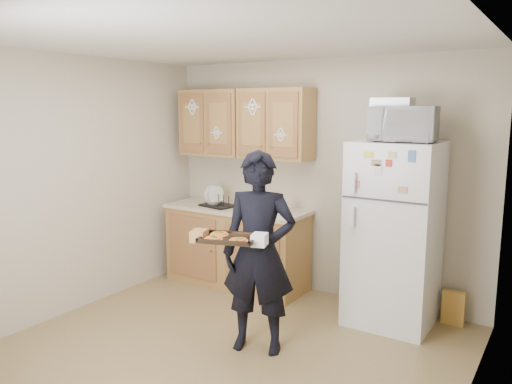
# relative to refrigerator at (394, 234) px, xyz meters

# --- Properties ---
(floor) EXTENTS (3.60, 3.60, 0.00)m
(floor) POSITION_rel_refrigerator_xyz_m (-0.95, -1.43, -0.85)
(floor) COLOR brown
(floor) RESTS_ON ground
(ceiling) EXTENTS (3.60, 3.60, 0.00)m
(ceiling) POSITION_rel_refrigerator_xyz_m (-0.95, -1.43, 1.65)
(ceiling) COLOR silver
(ceiling) RESTS_ON wall_back
(wall_back) EXTENTS (3.60, 0.04, 2.50)m
(wall_back) POSITION_rel_refrigerator_xyz_m (-0.95, 0.37, 0.40)
(wall_back) COLOR #B0A48F
(wall_back) RESTS_ON floor
(wall_left) EXTENTS (0.04, 3.60, 2.50)m
(wall_left) POSITION_rel_refrigerator_xyz_m (-2.75, -1.43, 0.40)
(wall_left) COLOR #B0A48F
(wall_left) RESTS_ON floor
(wall_right) EXTENTS (0.04, 3.60, 2.50)m
(wall_right) POSITION_rel_refrigerator_xyz_m (0.85, -1.43, 0.40)
(wall_right) COLOR #B0A48F
(wall_right) RESTS_ON floor
(refrigerator) EXTENTS (0.75, 0.70, 1.70)m
(refrigerator) POSITION_rel_refrigerator_xyz_m (0.00, 0.00, 0.00)
(refrigerator) COLOR silver
(refrigerator) RESTS_ON floor
(base_cabinet) EXTENTS (1.60, 0.60, 0.86)m
(base_cabinet) POSITION_rel_refrigerator_xyz_m (-1.80, 0.05, -0.42)
(base_cabinet) COLOR #965E33
(base_cabinet) RESTS_ON floor
(countertop) EXTENTS (1.64, 0.64, 0.04)m
(countertop) POSITION_rel_refrigerator_xyz_m (-1.80, 0.05, 0.03)
(countertop) COLOR #B8A88E
(countertop) RESTS_ON base_cabinet
(upper_cab_left) EXTENTS (0.80, 0.33, 0.75)m
(upper_cab_left) POSITION_rel_refrigerator_xyz_m (-2.20, 0.18, 0.98)
(upper_cab_left) COLOR #965E33
(upper_cab_left) RESTS_ON wall_back
(upper_cab_right) EXTENTS (0.80, 0.33, 0.75)m
(upper_cab_right) POSITION_rel_refrigerator_xyz_m (-1.38, 0.18, 0.98)
(upper_cab_right) COLOR #965E33
(upper_cab_right) RESTS_ON wall_back
(cereal_box) EXTENTS (0.20, 0.07, 0.32)m
(cereal_box) POSITION_rel_refrigerator_xyz_m (0.52, 0.24, -0.69)
(cereal_box) COLOR #E8B951
(cereal_box) RESTS_ON floor
(person) EXTENTS (0.70, 0.57, 1.66)m
(person) POSITION_rel_refrigerator_xyz_m (-0.76, -1.13, -0.02)
(person) COLOR black
(person) RESTS_ON floor
(baking_tray) EXTENTS (0.51, 0.43, 0.04)m
(baking_tray) POSITION_rel_refrigerator_xyz_m (-0.85, -1.42, 0.15)
(baking_tray) COLOR black
(baking_tray) RESTS_ON person
(pizza_front_left) EXTENTS (0.14, 0.14, 0.02)m
(pizza_front_left) POSITION_rel_refrigerator_xyz_m (-0.92, -1.51, 0.16)
(pizza_front_left) COLOR orange
(pizza_front_left) RESTS_ON baking_tray
(pizza_front_right) EXTENTS (0.14, 0.14, 0.02)m
(pizza_front_right) POSITION_rel_refrigerator_xyz_m (-0.73, -1.45, 0.16)
(pizza_front_right) COLOR orange
(pizza_front_right) RESTS_ON baking_tray
(pizza_back_left) EXTENTS (0.14, 0.14, 0.02)m
(pizza_back_left) POSITION_rel_refrigerator_xyz_m (-0.97, -1.38, 0.16)
(pizza_back_left) COLOR orange
(pizza_back_left) RESTS_ON baking_tray
(microwave) EXTENTS (0.60, 0.44, 0.31)m
(microwave) POSITION_rel_refrigerator_xyz_m (0.05, -0.05, 1.00)
(microwave) COLOR silver
(microwave) RESTS_ON refrigerator
(foil_pan) EXTENTS (0.36, 0.26, 0.07)m
(foil_pan) POSITION_rel_refrigerator_xyz_m (-0.06, -0.02, 1.20)
(foil_pan) COLOR silver
(foil_pan) RESTS_ON microwave
(dish_rack) EXTENTS (0.42, 0.35, 0.15)m
(dish_rack) POSITION_rel_refrigerator_xyz_m (-2.00, -0.03, 0.13)
(dish_rack) COLOR black
(dish_rack) RESTS_ON countertop
(bowl) EXTENTS (0.21, 0.21, 0.05)m
(bowl) POSITION_rel_refrigerator_xyz_m (-2.06, -0.03, 0.09)
(bowl) COLOR silver
(bowl) RESTS_ON dish_rack
(soap_bottle) EXTENTS (0.11, 0.11, 0.20)m
(soap_bottle) POSITION_rel_refrigerator_xyz_m (-1.18, -0.01, 0.15)
(soap_bottle) COLOR silver
(soap_bottle) RESTS_ON countertop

